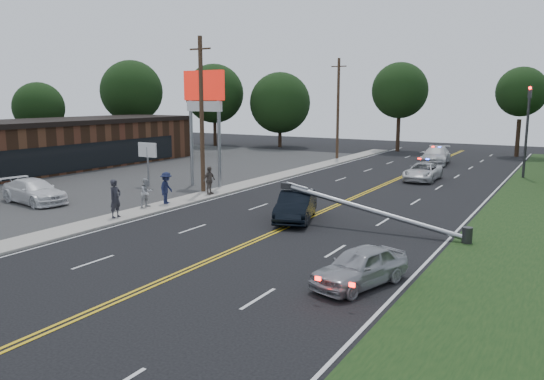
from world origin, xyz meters
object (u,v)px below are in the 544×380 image
Objects in this scene: waiting_sedan at (360,267)px; crashed_sedan at (296,206)px; traffic_signal at (527,124)px; bystander_d at (209,180)px; emergency_b at (436,156)px; emergency_a at (423,172)px; parked_car at (34,191)px; pylon_sign at (204,100)px; small_sign at (148,154)px; utility_pole_far at (338,109)px; bystander_a at (115,199)px; utility_pole_mid at (202,115)px; bystander_c at (166,188)px; bystander_b at (147,193)px; fallen_streetlight at (380,212)px.

crashed_sedan is at bearing 148.05° from waiting_sedan.
bystander_d is at bearing -131.41° from traffic_signal.
bystander_d reaches higher than emergency_b.
parked_car is at bearing -131.63° from emergency_a.
pylon_sign is 2.58× the size of small_sign.
traffic_signal is (18.80, 16.00, -1.79)m from pylon_sign.
utility_pole_far reaches higher than emergency_a.
bystander_a is (-8.03, -4.53, 0.35)m from crashed_sedan.
bystander_c is (0.70, -4.36, -4.04)m from utility_pole_mid.
bystander_b is at bearing 176.92° from waiting_sedan.
traffic_signal is 29.56m from waiting_sedan.
waiting_sedan is 14.59m from bystander_a.
utility_pole_far is (4.80, 22.00, 2.75)m from small_sign.
utility_pole_far is 10.51m from emergency_b.
pylon_sign is 1.42× the size of emergency_b.
emergency_a is 10.60m from emergency_b.
bystander_d is at bearing 160.88° from waiting_sedan.
crashed_sedan is 27.00m from emergency_b.
utility_pole_far is 15.17m from emergency_a.
utility_pole_mid is at bearing 137.82° from crashed_sedan.
traffic_signal is at bearing -12.89° from utility_pole_far.
bystander_b is (-12.98, -1.68, 0.02)m from fallen_streetlight.
utility_pole_mid is at bearing 0.00° from small_sign.
small_sign reaches higher than crashed_sedan.
utility_pole_far reaches higher than bystander_b.
utility_pole_far is 5.59× the size of bystander_d.
waiting_sedan is 1.95× the size of bystander_a.
crashed_sedan is at bearing -109.09° from bystander_d.
utility_pole_mid is 5.42× the size of bystander_c.
utility_pole_mid reaches higher than crashed_sedan.
bystander_d is (-14.17, 10.57, 0.36)m from waiting_sedan.
utility_pole_mid is 4.25m from bystander_d.
fallen_streetlight is 4.74× the size of bystander_a.
small_sign is at bearing 35.20° from bystander_c.
utility_pole_far is 2.18× the size of crashed_sedan.
bystander_b is at bearing 150.86° from bystander_c.
utility_pole_mid reaches higher than small_sign.
pylon_sign is at bearing 131.43° from crashed_sedan.
emergency_a is (17.62, 20.38, -0.06)m from parked_car.
small_sign is at bearing 168.21° from waiting_sedan.
emergency_b is at bearing 147.35° from traffic_signal.
bystander_a is (-16.62, -26.43, -3.10)m from traffic_signal.
utility_pole_far is at bearing 90.00° from utility_pole_mid.
waiting_sedan is (16.49, -13.26, -5.34)m from pylon_sign.
parked_car is 2.67× the size of bystander_c.
emergency_a is 2.55× the size of bystander_c.
emergency_b is at bearing -20.44° from parked_car.
pylon_sign is at bearing 157.78° from fallen_streetlight.
bystander_c reaches higher than emergency_b.
emergency_b is at bearing -11.24° from bystander_b.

